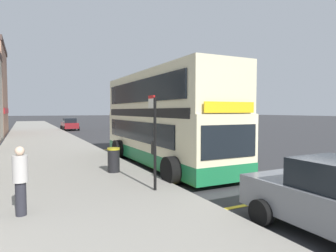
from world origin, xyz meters
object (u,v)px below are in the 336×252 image
at_px(pedestrian_waiting_near_sign, 20,178).
at_px(litter_bin, 114,160).
at_px(bus_stop_sign, 154,135).
at_px(double_decker_bus, 163,122).
at_px(parked_car_teal_ahead, 125,123).
at_px(parked_car_maroon_behind, 70,124).

bearing_deg(pedestrian_waiting_near_sign, litter_bin, 48.67).
bearing_deg(bus_stop_sign, double_decker_bus, 61.21).
bearing_deg(pedestrian_waiting_near_sign, parked_car_teal_ahead, 67.96).
height_order(parked_car_maroon_behind, litter_bin, parked_car_maroon_behind).
distance_m(parked_car_teal_ahead, litter_bin, 30.31).
distance_m(bus_stop_sign, parked_car_maroon_behind, 32.38).
bearing_deg(litter_bin, pedestrian_waiting_near_sign, -131.33).
bearing_deg(double_decker_bus, parked_car_maroon_behind, 91.08).
bearing_deg(litter_bin, bus_stop_sign, -82.56).
relative_size(double_decker_bus, parked_car_maroon_behind, 2.41).
bearing_deg(pedestrian_waiting_near_sign, parked_car_maroon_behind, 80.35).
relative_size(parked_car_teal_ahead, litter_bin, 4.29).
relative_size(bus_stop_sign, parked_car_maroon_behind, 0.70).
distance_m(double_decker_bus, parked_car_teal_ahead, 28.29).
bearing_deg(bus_stop_sign, litter_bin, 97.44).
bearing_deg(pedestrian_waiting_near_sign, double_decker_bus, 39.48).
relative_size(bus_stop_sign, litter_bin, 3.01).
height_order(parked_car_maroon_behind, parked_car_teal_ahead, same).
bearing_deg(litter_bin, parked_car_maroon_behind, 85.50).
height_order(bus_stop_sign, pedestrian_waiting_near_sign, bus_stop_sign).
relative_size(double_decker_bus, bus_stop_sign, 3.43).
distance_m(parked_car_maroon_behind, litter_bin, 29.29).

